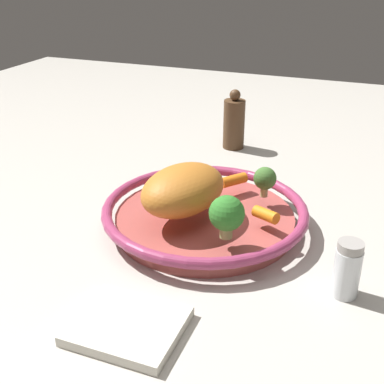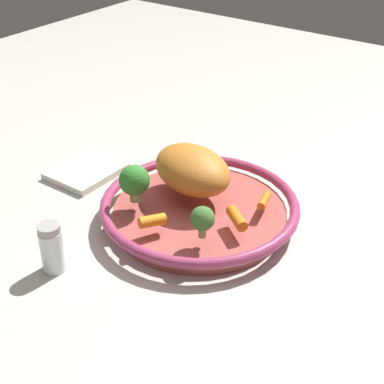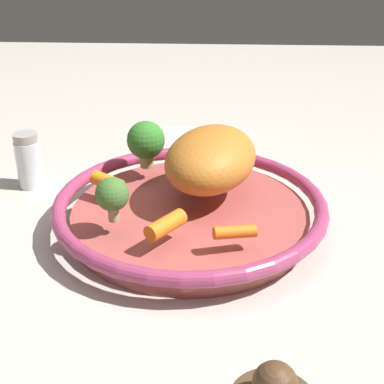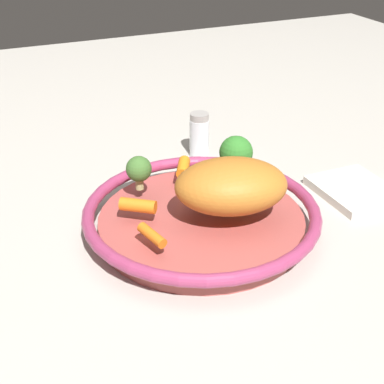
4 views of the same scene
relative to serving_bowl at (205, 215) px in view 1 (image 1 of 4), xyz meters
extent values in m
plane|color=#B7B2A8|center=(0.00, 0.00, -0.02)|extent=(2.31, 2.31, 0.00)
cylinder|color=#A84C47|center=(0.00, 0.00, -0.01)|extent=(0.30, 0.30, 0.03)
torus|color=#9C365D|center=(0.00, 0.00, 0.01)|extent=(0.35, 0.35, 0.02)
ellipsoid|color=#BA6C25|center=(-0.03, -0.03, 0.06)|extent=(0.15, 0.19, 0.08)
cylinder|color=orange|center=(0.11, -0.02, 0.03)|extent=(0.05, 0.04, 0.02)
cylinder|color=orange|center=(-0.05, 0.10, 0.03)|extent=(0.05, 0.03, 0.02)
cylinder|color=orange|center=(0.02, 0.09, 0.03)|extent=(0.05, 0.05, 0.02)
cylinder|color=#95AB66|center=(0.07, -0.09, 0.03)|extent=(0.02, 0.02, 0.02)
sphere|color=#307829|center=(0.07, -0.09, 0.06)|extent=(0.05, 0.05, 0.05)
cylinder|color=tan|center=(0.08, 0.06, 0.03)|extent=(0.01, 0.01, 0.02)
sphere|color=#3F6B2D|center=(0.08, 0.06, 0.05)|extent=(0.04, 0.04, 0.04)
cylinder|color=silver|center=(0.24, -0.11, 0.01)|extent=(0.04, 0.04, 0.07)
cylinder|color=#9E9993|center=(0.24, -0.11, 0.05)|extent=(0.03, 0.03, 0.01)
cylinder|color=#4C331E|center=(-0.07, 0.38, 0.03)|extent=(0.05, 0.05, 0.11)
sphere|color=#4C331E|center=(-0.07, 0.38, 0.10)|extent=(0.03, 0.03, 0.03)
cube|color=silver|center=(0.00, -0.28, -0.02)|extent=(0.13, 0.11, 0.01)
camera|label=1|loc=(0.25, -0.70, 0.40)|focal=47.01mm
camera|label=2|loc=(0.69, 0.48, 0.55)|focal=54.24mm
camera|label=3|loc=(-0.03, 0.60, 0.33)|focal=50.05mm
camera|label=4|loc=(-0.65, 0.30, 0.44)|focal=53.51mm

